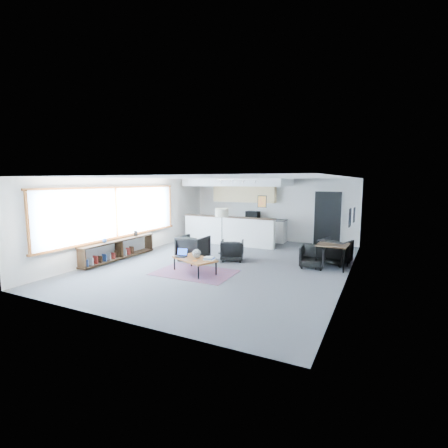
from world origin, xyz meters
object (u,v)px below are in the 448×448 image
at_px(armchair_left, 193,247).
at_px(armchair_right, 232,249).
at_px(ceramic_pot, 197,254).
at_px(dining_chair_far, 335,252).
at_px(floor_lamp, 222,214).
at_px(laptop, 182,254).
at_px(dining_table, 333,246).
at_px(coffee_table, 195,259).
at_px(dining_chair_near, 313,258).
at_px(book_stack, 209,259).
at_px(microwave, 253,214).

height_order(armchair_left, armchair_right, armchair_left).
relative_size(ceramic_pot, dining_chair_far, 0.35).
xyz_separation_m(armchair_right, dining_chair_far, (2.98, 1.03, -0.00)).
xyz_separation_m(floor_lamp, dining_chair_far, (3.73, 0.27, -1.02)).
distance_m(laptop, dining_table, 4.33).
bearing_deg(armchair_left, armchair_right, -156.18).
height_order(armchair_right, dining_chair_far, armchair_right).
bearing_deg(floor_lamp, armchair_right, -45.35).
xyz_separation_m(laptop, dining_chair_far, (3.75, 2.75, -0.12)).
relative_size(coffee_table, armchair_left, 1.64).
relative_size(dining_chair_near, dining_chair_far, 0.84).
height_order(coffee_table, book_stack, book_stack).
distance_m(laptop, armchair_right, 1.88).
bearing_deg(dining_table, ceramic_pot, -146.98).
height_order(dining_chair_near, microwave, microwave).
distance_m(floor_lamp, dining_chair_near, 3.42).
bearing_deg(laptop, dining_chair_far, 28.06).
distance_m(laptop, book_stack, 0.89).
height_order(armchair_left, dining_chair_near, armchair_left).
relative_size(armchair_right, dining_table, 0.82).
bearing_deg(dining_chair_near, book_stack, -144.37).
xyz_separation_m(coffee_table, laptop, (-0.44, 0.02, 0.10)).
height_order(coffee_table, ceramic_pot, ceramic_pot).
height_order(ceramic_pot, microwave, microwave).
bearing_deg(armchair_left, dining_chair_near, -168.44).
xyz_separation_m(book_stack, dining_table, (2.85, 2.18, 0.19)).
bearing_deg(armchair_right, coffee_table, 58.68).
xyz_separation_m(armchair_left, microwave, (0.40, 4.16, 0.68)).
relative_size(book_stack, dining_chair_near, 0.50).
height_order(armchair_right, microwave, microwave).
bearing_deg(floor_lamp, dining_table, -4.84).
relative_size(laptop, floor_lamp, 0.22).
bearing_deg(microwave, armchair_right, -76.17).
xyz_separation_m(coffee_table, dining_table, (3.31, 2.18, 0.26)).
relative_size(ceramic_pot, armchair_left, 0.28).
distance_m(ceramic_pot, dining_table, 3.91).
height_order(book_stack, dining_table, dining_table).
relative_size(book_stack, armchair_right, 0.42).
xyz_separation_m(book_stack, microwave, (-0.87, 5.40, 0.67)).
xyz_separation_m(ceramic_pot, dining_table, (3.27, 2.13, 0.11)).
bearing_deg(ceramic_pot, microwave, 94.82).
bearing_deg(book_stack, dining_chair_far, 44.11).
relative_size(dining_chair_far, microwave, 1.29).
height_order(dining_chair_far, microwave, microwave).
xyz_separation_m(dining_chair_near, microwave, (-3.21, 3.43, 0.82)).
xyz_separation_m(laptop, book_stack, (0.89, -0.02, -0.03)).
distance_m(book_stack, armchair_left, 1.77).
height_order(armchair_right, dining_table, armchair_right).
xyz_separation_m(dining_table, dining_chair_near, (-0.52, -0.21, -0.34)).
xyz_separation_m(dining_table, dining_chair_far, (0.00, 0.59, -0.29)).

